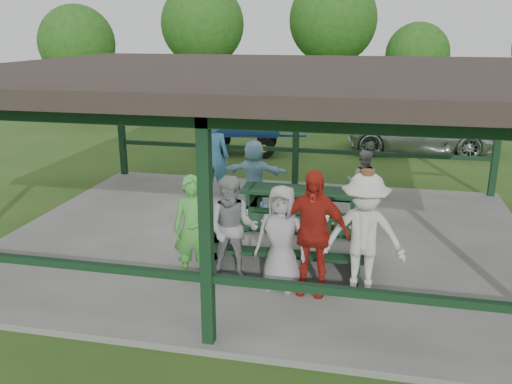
% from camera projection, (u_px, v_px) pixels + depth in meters
% --- Properties ---
extents(ground, '(90.00, 90.00, 0.00)m').
position_uv_depth(ground, '(266.00, 241.00, 10.61)').
color(ground, '#264C17').
rests_on(ground, ground).
extents(concrete_slab, '(10.00, 8.00, 0.10)m').
position_uv_depth(concrete_slab, '(266.00, 238.00, 10.60)').
color(concrete_slab, '#63635E').
rests_on(concrete_slab, ground).
extents(pavilion_structure, '(10.60, 8.60, 3.24)m').
position_uv_depth(pavilion_structure, '(267.00, 76.00, 9.69)').
color(pavilion_structure, black).
rests_on(pavilion_structure, concrete_slab).
extents(picnic_table_near, '(2.84, 1.39, 0.75)m').
position_uv_depth(picnic_table_near, '(285.00, 237.00, 9.20)').
color(picnic_table_near, black).
rests_on(picnic_table_near, concrete_slab).
extents(picnic_table_far, '(2.43, 1.39, 0.75)m').
position_uv_depth(picnic_table_far, '(301.00, 203.00, 11.08)').
color(picnic_table_far, black).
rests_on(picnic_table_far, concrete_slab).
extents(table_setting, '(2.43, 0.45, 0.10)m').
position_uv_depth(table_setting, '(288.00, 220.00, 9.16)').
color(table_setting, white).
rests_on(table_setting, picnic_table_near).
extents(contestant_green, '(0.70, 0.53, 1.74)m').
position_uv_depth(contestant_green, '(193.00, 229.00, 8.49)').
color(contestant_green, green).
rests_on(contestant_green, concrete_slab).
extents(contestant_grey_left, '(0.88, 0.71, 1.71)m').
position_uv_depth(contestant_grey_left, '(232.00, 229.00, 8.53)').
color(contestant_grey_left, gray).
rests_on(contestant_grey_left, concrete_slab).
extents(contestant_grey_mid, '(0.86, 0.62, 1.65)m').
position_uv_depth(contestant_grey_mid, '(281.00, 238.00, 8.26)').
color(contestant_grey_mid, '#97979A').
rests_on(contestant_grey_mid, concrete_slab).
extents(contestant_red, '(1.17, 0.57, 1.94)m').
position_uv_depth(contestant_red, '(312.00, 232.00, 8.08)').
color(contestant_red, '#AC2318').
rests_on(contestant_red, concrete_slab).
extents(contestant_white_fedora, '(1.25, 0.74, 1.97)m').
position_uv_depth(contestant_white_fedora, '(364.00, 236.00, 7.97)').
color(contestant_white_fedora, silver).
rests_on(contestant_white_fedora, concrete_slab).
extents(spectator_lblue, '(1.46, 0.49, 1.56)m').
position_uv_depth(spectator_lblue, '(254.00, 174.00, 12.03)').
color(spectator_lblue, '#8EC5DC').
rests_on(spectator_lblue, concrete_slab).
extents(spectator_blue, '(0.76, 0.54, 1.96)m').
position_uv_depth(spectator_blue, '(214.00, 157.00, 12.73)').
color(spectator_blue, teal).
rests_on(spectator_blue, concrete_slab).
extents(spectator_grey, '(0.74, 0.60, 1.43)m').
position_uv_depth(spectator_grey, '(363.00, 182.00, 11.64)').
color(spectator_grey, gray).
rests_on(spectator_grey, concrete_slab).
extents(pickup_truck, '(4.95, 2.58, 1.33)m').
position_uv_depth(pickup_truck, '(420.00, 132.00, 18.09)').
color(pickup_truck, silver).
rests_on(pickup_truck, ground).
extents(farm_trailer, '(3.43, 1.76, 1.19)m').
position_uv_depth(farm_trailer, '(242.00, 136.00, 17.85)').
color(farm_trailer, navy).
rests_on(farm_trailer, ground).
extents(tree_far_left, '(3.93, 3.93, 6.13)m').
position_uv_depth(tree_far_left, '(202.00, 25.00, 25.61)').
color(tree_far_left, '#382516').
rests_on(tree_far_left, ground).
extents(tree_left, '(4.11, 4.11, 6.42)m').
position_uv_depth(tree_left, '(333.00, 20.00, 25.37)').
color(tree_left, '#382516').
rests_on(tree_left, ground).
extents(tree_mid, '(2.73, 2.73, 4.27)m').
position_uv_depth(tree_mid, '(417.00, 55.00, 23.46)').
color(tree_mid, '#382516').
rests_on(tree_mid, ground).
extents(tree_edge_left, '(3.19, 3.19, 4.98)m').
position_uv_depth(tree_edge_left, '(77.00, 44.00, 22.92)').
color(tree_edge_left, '#382516').
rests_on(tree_edge_left, ground).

